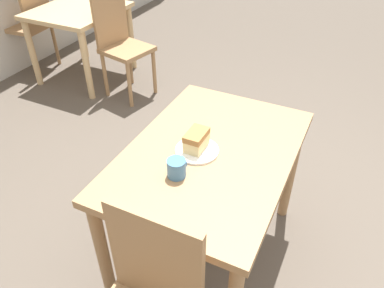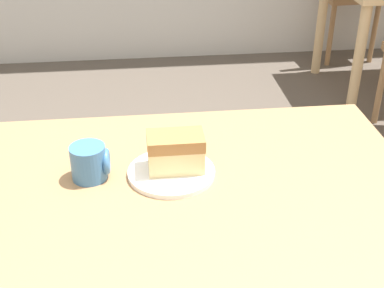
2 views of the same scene
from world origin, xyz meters
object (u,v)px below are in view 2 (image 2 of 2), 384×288
at_px(dining_table_near, 188,225).
at_px(cake_slice, 176,152).
at_px(plate, 171,172).
at_px(coffee_mug, 90,162).

height_order(dining_table_near, cake_slice, cake_slice).
relative_size(dining_table_near, plate, 5.26).
bearing_deg(dining_table_near, coffee_mug, 163.67).
distance_m(plate, coffee_mug, 0.19).
bearing_deg(coffee_mug, cake_slice, 0.14).
xyz_separation_m(plate, cake_slice, (0.01, 0.01, 0.05)).
bearing_deg(cake_slice, plate, -141.99).
distance_m(plate, cake_slice, 0.05).
relative_size(cake_slice, coffee_mug, 1.47).
bearing_deg(plate, cake_slice, 38.01).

